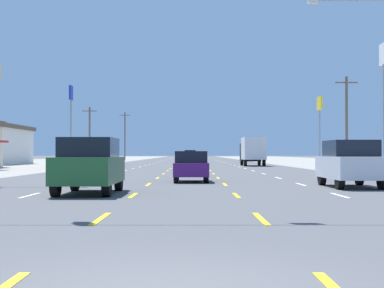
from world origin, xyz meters
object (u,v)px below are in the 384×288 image
suv_far_right_near (352,163)px  suv_center_turn_far (192,156)px  suv_inner_left_nearest (92,165)px  hatchback_center_turn_mid (193,166)px  hatchback_center_turn_farther (191,157)px  pole_sign_left_row_2 (73,107)px  box_truck_far_right_midfar (255,150)px  pole_sign_right_row_2 (322,111)px

suv_far_right_near → suv_center_turn_far: 80.47m
suv_inner_left_nearest → suv_far_right_near: 11.14m
hatchback_center_turn_mid → hatchback_center_turn_farther: size_ratio=1.00×
suv_center_turn_far → hatchback_center_turn_farther: suv_center_turn_far is taller
hatchback_center_turn_farther → pole_sign_left_row_2: size_ratio=0.38×
box_truck_far_right_midfar → hatchback_center_turn_farther: size_ratio=1.85×
hatchback_center_turn_mid → box_truck_far_right_midfar: 40.59m
suv_far_right_near → hatchback_center_turn_farther: suv_far_right_near is taller
pole_sign_right_row_2 → pole_sign_left_row_2: bearing=179.7°
suv_inner_left_nearest → hatchback_center_turn_farther: bearing=88.0°
suv_far_right_near → suv_center_turn_far: (-6.99, 80.16, 0.00)m
hatchback_center_turn_mid → pole_sign_right_row_2: (16.69, 50.03, 6.11)m
suv_far_right_near → pole_sign_right_row_2: 56.23m
box_truck_far_right_midfar → pole_sign_left_row_2: bearing=155.8°
suv_inner_left_nearest → box_truck_far_right_midfar: 50.28m
suv_center_turn_far → pole_sign_right_row_2: pole_sign_right_row_2 is taller
suv_inner_left_nearest → pole_sign_right_row_2: size_ratio=0.56×
suv_far_right_near → hatchback_center_turn_farther: bearing=94.6°
hatchback_center_turn_farther → pole_sign_right_row_2: (17.11, -34.09, 6.11)m
suv_inner_left_nearest → pole_sign_left_row_2: pole_sign_left_row_2 is taller
hatchback_center_turn_farther → pole_sign_left_row_2: (-15.36, -33.90, 6.77)m
suv_center_turn_far → pole_sign_left_row_2: (-15.51, -24.95, 6.52)m
suv_far_right_near → suv_center_turn_far: bearing=95.0°
suv_far_right_near → hatchback_center_turn_mid: bearing=143.4°
hatchback_center_turn_mid → hatchback_center_turn_farther: (-0.42, 84.11, 0.00)m
suv_inner_left_nearest → hatchback_center_turn_farther: suv_inner_left_nearest is taller
suv_inner_left_nearest → pole_sign_right_row_2: bearing=71.1°
suv_far_right_near → box_truck_far_right_midfar: (0.26, 44.97, 0.81)m
pole_sign_right_row_2 → suv_center_turn_far: bearing=124.0°
suv_far_right_near → hatchback_center_turn_mid: 8.38m
box_truck_far_right_midfar → suv_center_turn_far: (-7.25, 35.19, -0.81)m
suv_far_right_near → pole_sign_right_row_2: bearing=79.7°
hatchback_center_turn_farther → pole_sign_left_row_2: bearing=-114.4°
suv_inner_left_nearest → box_truck_far_right_midfar: box_truck_far_right_midfar is taller
hatchback_center_turn_mid → box_truck_far_right_midfar: box_truck_far_right_midfar is taller
pole_sign_left_row_2 → hatchback_center_turn_farther: bearing=65.6°
box_truck_far_right_midfar → suv_center_turn_far: box_truck_far_right_midfar is taller
hatchback_center_turn_farther → pole_sign_left_row_2: 37.83m
suv_center_turn_far → hatchback_center_turn_farther: size_ratio=1.26×
suv_far_right_near → pole_sign_left_row_2: pole_sign_left_row_2 is taller
hatchback_center_turn_mid → pole_sign_left_row_2: 53.07m
hatchback_center_turn_mid → suv_center_turn_far: suv_center_turn_far is taller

